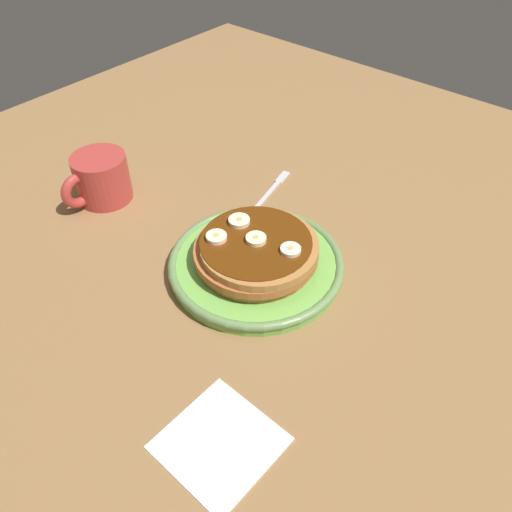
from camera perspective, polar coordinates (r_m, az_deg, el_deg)
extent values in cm
cube|color=olive|center=(72.87, 0.00, -2.37)|extent=(140.00, 140.00, 3.00)
cylinder|color=#72B74C|center=(71.20, 0.00, -1.03)|extent=(23.67, 23.67, 1.75)
torus|color=#658B50|center=(70.78, 0.00, -0.67)|extent=(24.19, 24.19, 1.23)
cylinder|color=#A77136|center=(70.49, 0.19, 0.05)|extent=(15.88, 15.88, 1.16)
cylinder|color=#AB5F2F|center=(69.06, -0.17, 0.26)|extent=(16.89, 16.89, 1.16)
cylinder|color=#AE7339|center=(68.44, 0.45, 1.10)|extent=(15.87, 15.87, 1.16)
cylinder|color=#592B0A|center=(68.20, 0.00, 1.66)|extent=(15.01, 15.01, 0.16)
cylinder|color=#F7EEB8|center=(67.82, 0.05, 1.73)|extent=(2.77, 2.77, 0.78)
cylinder|color=tan|center=(67.53, 0.05, 2.01)|extent=(0.77, 0.77, 0.08)
cylinder|color=#ECE5C2|center=(66.62, 3.85, 0.66)|extent=(2.71, 2.71, 0.70)
cylinder|color=tan|center=(66.36, 3.86, 0.91)|extent=(0.76, 0.76, 0.08)
cylinder|color=#FEECC0|center=(68.49, -4.40, 2.06)|extent=(2.80, 2.80, 0.78)
cylinder|color=tan|center=(68.21, -4.42, 2.34)|extent=(0.79, 0.79, 0.08)
cylinder|color=#F0E6BC|center=(70.91, -1.87, 3.86)|extent=(2.98, 2.98, 0.80)
cylinder|color=tan|center=(70.63, -1.88, 4.14)|extent=(0.83, 0.83, 0.08)
cylinder|color=#B23833|center=(86.11, -16.66, 8.29)|extent=(8.61, 8.61, 7.60)
cylinder|color=black|center=(84.51, -17.07, 9.97)|extent=(7.32, 7.32, 0.46)
torus|color=#B23833|center=(84.31, -19.08, 6.86)|extent=(5.80, 1.55, 5.80)
cube|color=white|center=(56.46, -4.04, -19.89)|extent=(11.24, 11.24, 0.30)
cube|color=silver|center=(84.50, 1.05, 6.60)|extent=(9.42, 2.77, 0.50)
cube|color=silver|center=(89.31, 2.96, 8.77)|extent=(3.69, 2.00, 0.50)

